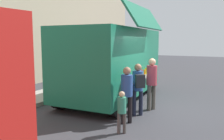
# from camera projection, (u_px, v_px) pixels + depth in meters

# --- Properties ---
(ground_plane) EXTENTS (60.00, 60.00, 0.00)m
(ground_plane) POSITION_uv_depth(u_px,v_px,m) (152.00, 108.00, 8.20)
(ground_plane) COLOR #38383D
(food_truck_main) EXTENTS (5.54, 3.18, 3.59)m
(food_truck_main) POSITION_uv_depth(u_px,v_px,m) (113.00, 61.00, 9.30)
(food_truck_main) COLOR #18704F
(food_truck_main) RESTS_ON ground
(trash_bin) EXTENTS (0.60, 0.60, 0.90)m
(trash_bin) POSITION_uv_depth(u_px,v_px,m) (110.00, 72.00, 14.15)
(trash_bin) COLOR #2C5D39
(trash_bin) RESTS_ON ground
(customer_front_ordering) EXTENTS (0.36, 0.36, 1.77)m
(customer_front_ordering) POSITION_uv_depth(u_px,v_px,m) (152.00, 79.00, 7.85)
(customer_front_ordering) COLOR #504A41
(customer_front_ordering) RESTS_ON ground
(customer_mid_with_backpack) EXTENTS (0.53, 0.48, 1.65)m
(customer_mid_with_backpack) POSITION_uv_depth(u_px,v_px,m) (138.00, 84.00, 7.23)
(customer_mid_with_backpack) COLOR #1D2235
(customer_mid_with_backpack) RESTS_ON ground
(customer_rear_waiting) EXTENTS (0.33, 0.33, 1.63)m
(customer_rear_waiting) POSITION_uv_depth(u_px,v_px,m) (127.00, 90.00, 6.56)
(customer_rear_waiting) COLOR black
(customer_rear_waiting) RESTS_ON ground
(child_near_queue) EXTENTS (0.22, 0.22, 1.10)m
(child_near_queue) POSITION_uv_depth(u_px,v_px,m) (122.00, 108.00, 5.88)
(child_near_queue) COLOR #4B4440
(child_near_queue) RESTS_ON ground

